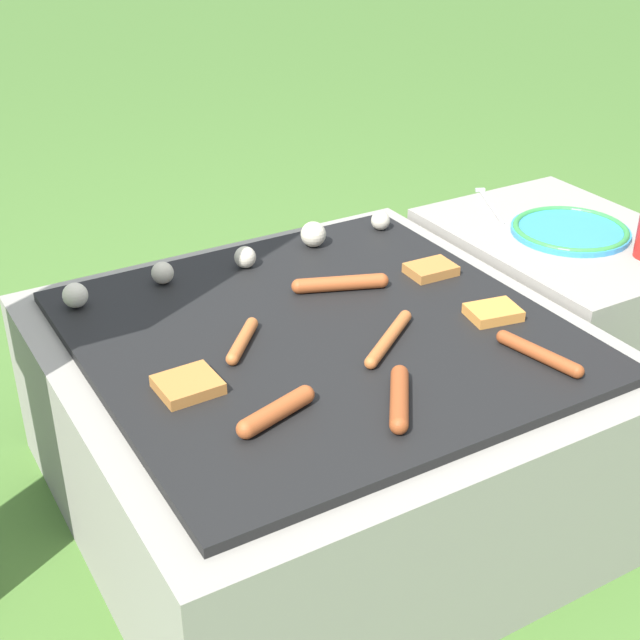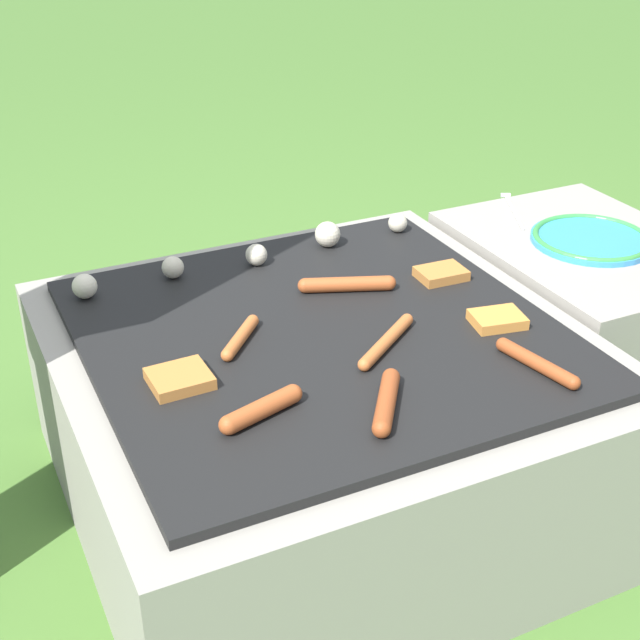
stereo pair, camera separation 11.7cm
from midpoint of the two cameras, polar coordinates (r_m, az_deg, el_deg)
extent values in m
plane|color=#47702D|center=(1.84, -1.86, -11.20)|extent=(14.00, 14.00, 0.00)
cube|color=gray|center=(1.73, -1.96, -6.51)|extent=(0.94, 0.94, 0.37)
cube|color=black|center=(1.62, -2.07, -0.94)|extent=(0.82, 0.82, 0.02)
cube|color=gray|center=(2.16, 13.46, 0.70)|extent=(0.46, 0.60, 0.39)
cylinder|color=#A34C23|center=(1.38, -5.26, -5.90)|extent=(0.13, 0.07, 0.03)
sphere|color=#A34C23|center=(1.41, -3.35, -4.84)|extent=(0.03, 0.03, 0.03)
sphere|color=#A34C23|center=(1.34, -7.28, -7.00)|extent=(0.03, 0.03, 0.03)
cylinder|color=#B7602D|center=(1.57, -7.12, -1.36)|extent=(0.10, 0.11, 0.02)
sphere|color=#B7602D|center=(1.62, -6.44, -0.26)|extent=(0.02, 0.02, 0.02)
sphere|color=#B7602D|center=(1.52, -7.85, -2.54)|extent=(0.02, 0.02, 0.02)
cylinder|color=#93421E|center=(1.55, 11.75, -2.16)|extent=(0.05, 0.15, 0.02)
sphere|color=#93421E|center=(1.52, 14.02, -3.26)|extent=(0.02, 0.02, 0.02)
sphere|color=#93421E|center=(1.59, 9.59, -1.11)|extent=(0.02, 0.02, 0.02)
cylinder|color=#B7602D|center=(1.57, 2.30, -1.23)|extent=(0.16, 0.12, 0.02)
sphere|color=#B7602D|center=(1.64, 3.45, 0.20)|extent=(0.02, 0.02, 0.02)
sphere|color=#B7602D|center=(1.50, 1.03, -2.79)|extent=(0.02, 0.02, 0.02)
cylinder|color=#93421E|center=(1.40, 2.71, -5.09)|extent=(0.11, 0.13, 0.03)
sphere|color=#93421E|center=(1.34, 2.58, -6.80)|extent=(0.03, 0.03, 0.03)
sphere|color=#93421E|center=(1.46, 2.84, -3.51)|extent=(0.03, 0.03, 0.03)
cylinder|color=#A34C23|center=(1.75, -0.61, 2.33)|extent=(0.16, 0.09, 0.03)
sphere|color=#A34C23|center=(1.74, -3.30, 2.14)|extent=(0.03, 0.03, 0.03)
sphere|color=#A34C23|center=(1.76, 2.05, 2.51)|extent=(0.03, 0.03, 0.03)
cube|color=#B27033|center=(1.83, 5.29, 3.21)|extent=(0.10, 0.08, 0.02)
cube|color=#D18438|center=(1.67, 9.08, 0.45)|extent=(0.11, 0.09, 0.02)
cube|color=#B27033|center=(1.47, -10.74, -4.15)|extent=(0.10, 0.09, 0.02)
sphere|color=beige|center=(1.76, -17.25, 1.48)|extent=(0.05, 0.05, 0.05)
sphere|color=beige|center=(1.81, -11.88, 2.94)|extent=(0.04, 0.04, 0.04)
sphere|color=beige|center=(1.85, -6.65, 3.98)|extent=(0.05, 0.05, 0.05)
sphere|color=beige|center=(1.94, -2.17, 5.48)|extent=(0.06, 0.06, 0.06)
sphere|color=beige|center=(2.03, 2.23, 6.35)|extent=(0.04, 0.04, 0.04)
cylinder|color=#338CCC|center=(2.07, 14.18, 5.51)|extent=(0.26, 0.26, 0.01)
torus|color=#338C3F|center=(2.07, 14.19, 5.63)|extent=(0.26, 0.26, 0.01)
cylinder|color=silver|center=(2.19, 9.37, 7.21)|extent=(0.10, 0.20, 0.01)
cube|color=silver|center=(2.28, 8.76, 8.20)|extent=(0.03, 0.02, 0.01)
camera|label=1|loc=(0.06, -92.09, -1.15)|focal=50.00mm
camera|label=2|loc=(0.06, 87.91, 1.15)|focal=50.00mm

